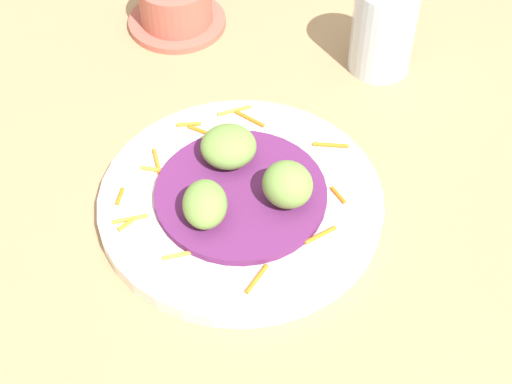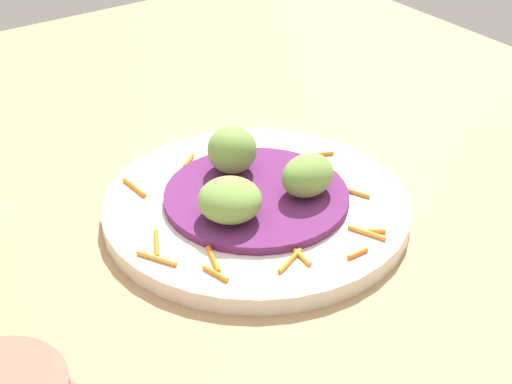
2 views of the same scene
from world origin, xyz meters
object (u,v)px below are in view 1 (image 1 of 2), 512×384
Objects in this scene: guac_scoop_left at (287,185)px; water_glass at (383,28)px; guac_scoop_center at (229,146)px; guac_scoop_right at (205,204)px; main_plate at (241,202)px; terracotta_bowl at (176,7)px.

water_glass reaches higher than guac_scoop_left.
guac_scoop_center is 1.06× the size of guac_scoop_right.
main_plate is 5.02× the size of guac_scoop_center.
guac_scoop_center is at bearing 84.44° from guac_scoop_right.
water_glass reaches higher than main_plate.
main_plate is at bearing -65.32° from terracotta_bowl.
terracotta_bowl is at bearing 107.84° from guac_scoop_right.
guac_scoop_right reaches higher than terracotta_bowl.
guac_scoop_left is 25.14cm from water_glass.
guac_scoop_center reaches higher than main_plate.
guac_scoop_right is at bearing -118.15° from water_glass.
guac_scoop_right reaches higher than main_plate.
terracotta_bowl is (-10.03, 31.16, -1.63)cm from guac_scoop_right.
guac_scoop_center is at bearing 114.44° from main_plate.
terracotta_bowl reaches higher than main_plate.
guac_scoop_right is at bearing -155.56° from guac_scoop_left.
guac_scoop_left is at bearing 24.44° from guac_scoop_right.
guac_scoop_center is at bearing 144.44° from guac_scoop_left.
guac_scoop_left is at bearing -58.53° from terracotta_bowl.
guac_scoop_left is 7.78cm from guac_scoop_right.
terracotta_bowl is at bearing 114.68° from main_plate.
main_plate is 5.31× the size of guac_scoop_right.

